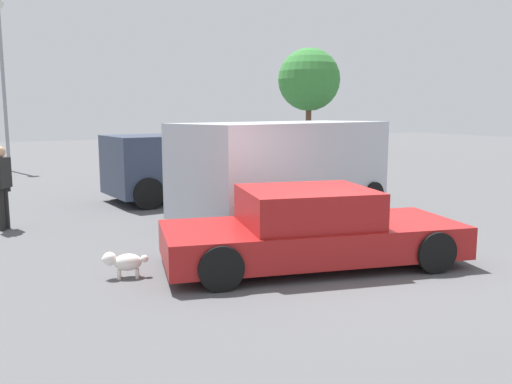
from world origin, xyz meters
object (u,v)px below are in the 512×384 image
object	(u,v)px
pedestrian	(1,180)
suv_dark	(190,163)
van_white	(285,167)
light_post_near	(1,56)
sedan_foreground	(311,230)
dog	(124,262)

from	to	relation	value
pedestrian	suv_dark	bearing A→B (deg)	53.63
van_white	pedestrian	distance (m)	5.97
van_white	light_post_near	size ratio (longest dim) A/B	0.81
pedestrian	van_white	bearing A→B (deg)	14.60
suv_dark	light_post_near	distance (m)	11.45
sedan_foreground	light_post_near	distance (m)	17.91
van_white	suv_dark	world-z (taller)	van_white
sedan_foreground	suv_dark	distance (m)	7.08
sedan_foreground	dog	distance (m)	2.90
van_white	pedestrian	bearing A→B (deg)	-33.10
dog	suv_dark	xyz separation A→B (m)	(3.31, 6.41, 0.75)
dog	van_white	xyz separation A→B (m)	(4.25, 2.72, 0.94)
dog	suv_dark	distance (m)	7.25
van_white	dog	bearing A→B (deg)	15.17
sedan_foreground	dog	bearing A→B (deg)	179.33
sedan_foreground	van_white	bearing A→B (deg)	79.02
sedan_foreground	van_white	world-z (taller)	van_white
sedan_foreground	van_white	size ratio (longest dim) A/B	0.90
sedan_foreground	light_post_near	bearing A→B (deg)	114.91
dog	suv_dark	world-z (taller)	suv_dark
dog	light_post_near	world-z (taller)	light_post_near
sedan_foreground	dog	size ratio (longest dim) A/B	7.61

